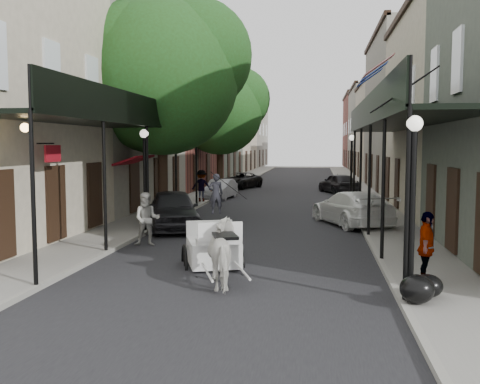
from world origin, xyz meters
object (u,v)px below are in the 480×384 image
(car_right_near, at_px, (352,208))
(pedestrian_sidewalk_right, at_px, (426,248))
(car_left_mid, at_px, (220,189))
(horse, at_px, (226,253))
(car_right_far, at_px, (338,183))
(tree_near, at_px, (172,71))
(lamppost_right_near, at_px, (412,205))
(car_left_far, at_px, (240,180))
(lamppost_right_far, at_px, (351,166))
(pedestrian_sidewalk_left, at_px, (202,186))
(carriage, at_px, (211,228))
(car_left_near, at_px, (173,209))
(lamppost_left, at_px, (145,178))
(pedestrian_walking, at_px, (147,219))
(tree_far, at_px, (225,108))

(car_right_near, bearing_deg, pedestrian_sidewalk_right, 74.96)
(car_left_mid, bearing_deg, horse, -73.68)
(horse, xyz_separation_m, car_right_far, (3.45, 24.73, -0.07))
(tree_near, xyz_separation_m, pedestrian_sidewalk_right, (8.86, -10.83, -5.54))
(lamppost_right_near, relative_size, car_left_far, 0.85)
(lamppost_right_near, bearing_deg, car_left_mid, 110.41)
(lamppost_right_far, bearing_deg, pedestrian_sidewalk_left, -167.19)
(carriage, distance_m, pedestrian_sidewalk_right, 5.63)
(tree_near, relative_size, car_left_near, 2.14)
(lamppost_left, bearing_deg, car_left_far, 88.62)
(pedestrian_sidewalk_right, bearing_deg, car_right_near, 19.49)
(pedestrian_walking, distance_m, car_left_near, 3.46)
(car_right_far, bearing_deg, car_right_near, 69.29)
(pedestrian_sidewalk_left, height_order, pedestrian_sidewalk_right, pedestrian_sidewalk_left)
(car_right_far, bearing_deg, horse, 61.34)
(horse, distance_m, car_left_mid, 20.05)
(carriage, xyz_separation_m, pedestrian_walking, (-2.58, 2.27, -0.12))
(car_left_far, distance_m, car_right_near, 19.16)
(pedestrian_sidewalk_right, height_order, car_right_far, pedestrian_sidewalk_right)
(horse, bearing_deg, pedestrian_walking, -72.65)
(carriage, relative_size, car_left_far, 0.58)
(lamppost_right_far, distance_m, car_right_near, 9.11)
(tree_far, distance_m, car_left_mid, 7.61)
(car_left_mid, height_order, car_left_far, car_left_far)
(pedestrian_walking, bearing_deg, lamppost_right_near, -48.28)
(horse, xyz_separation_m, pedestrian_sidewalk_left, (-4.35, 17.11, 0.24))
(pedestrian_sidewalk_right, bearing_deg, tree_near, 52.50)
(car_left_far, distance_m, car_right_far, 7.81)
(tree_far, height_order, pedestrian_sidewalk_left, tree_far)
(lamppost_right_far, bearing_deg, car_left_near, -123.85)
(lamppost_right_far, relative_size, pedestrian_sidewalk_left, 2.12)
(lamppost_right_near, distance_m, lamppost_left, 11.46)
(pedestrian_sidewalk_right, distance_m, car_left_far, 28.63)
(pedestrian_sidewalk_left, bearing_deg, car_left_mid, -107.90)
(pedestrian_walking, distance_m, pedestrian_sidewalk_right, 8.91)
(lamppost_left, height_order, car_left_far, lamppost_left)
(tree_near, height_order, pedestrian_sidewalk_right, tree_near)
(pedestrian_sidewalk_left, bearing_deg, car_left_far, -98.06)
(horse, xyz_separation_m, pedestrian_sidewalk_right, (4.51, 0.34, 0.18))
(pedestrian_sidewalk_left, relative_size, car_left_near, 0.39)
(pedestrian_sidewalk_right, bearing_deg, carriage, 83.57)
(carriage, relative_size, pedestrian_sidewalk_right, 1.55)
(lamppost_right_far, xyz_separation_m, car_left_mid, (-7.70, 0.70, -1.45))
(lamppost_right_far, xyz_separation_m, horse, (-3.95, -19.00, -1.29))
(carriage, height_order, car_right_near, carriage)
(pedestrian_sidewalk_right, relative_size, car_left_near, 0.37)
(lamppost_right_far, distance_m, pedestrian_sidewalk_right, 18.70)
(pedestrian_sidewalk_left, height_order, car_right_far, pedestrian_sidewalk_left)
(pedestrian_walking, relative_size, car_left_near, 0.38)
(lamppost_left, bearing_deg, pedestrian_sidewalk_left, 90.57)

